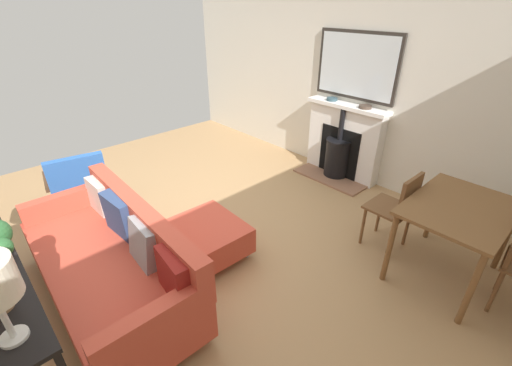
{
  "coord_description": "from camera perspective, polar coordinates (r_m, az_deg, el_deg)",
  "views": [
    {
      "loc": [
        1.5,
        2.79,
        2.31
      ],
      "look_at": [
        -0.61,
        0.54,
        0.63
      ],
      "focal_mm": 23.67,
      "sensor_mm": 36.0,
      "label": 1
    }
  ],
  "objects": [
    {
      "name": "wall_left",
      "position": [
        5.1,
        13.41,
        16.82
      ],
      "size": [
        0.12,
        6.09,
        2.65
      ],
      "primitive_type": "cube",
      "color": "silver",
      "rests_on": "ground"
    },
    {
      "name": "mantel_bowl_near",
      "position": [
        4.96,
        12.73,
        13.7
      ],
      "size": [
        0.15,
        0.15,
        0.04
      ],
      "color": "#334C56",
      "rests_on": "fireplace"
    },
    {
      "name": "ground_plane",
      "position": [
        3.93,
        -12.06,
        -8.22
      ],
      "size": [
        5.32,
        6.09,
        0.01
      ],
      "primitive_type": "cube",
      "color": "tan"
    },
    {
      "name": "mirror_over_mantel",
      "position": [
        4.81,
        16.63,
        18.44
      ],
      "size": [
        0.04,
        1.17,
        0.85
      ],
      "color": "#2D2823"
    },
    {
      "name": "fireplace",
      "position": [
        5.01,
        14.27,
        6.13
      ],
      "size": [
        0.55,
        1.19,
        1.06
      ],
      "color": "#93664C",
      "rests_on": "ground"
    },
    {
      "name": "sofa",
      "position": [
        3.16,
        -22.95,
        -12.2
      ],
      "size": [
        0.9,
        2.02,
        0.82
      ],
      "color": "#B2B2B7",
      "rests_on": "ground"
    },
    {
      "name": "dining_table",
      "position": [
        3.42,
        31.01,
        -4.86
      ],
      "size": [
        1.04,
        0.77,
        0.76
      ],
      "color": "brown",
      "rests_on": "ground"
    },
    {
      "name": "armchair_accent",
      "position": [
        4.5,
        -27.9,
        0.66
      ],
      "size": [
        0.76,
        0.68,
        0.79
      ],
      "color": "#4C3321",
      "rests_on": "ground"
    },
    {
      "name": "dining_chair_near_fireplace",
      "position": [
        3.61,
        22.85,
        -3.57
      ],
      "size": [
        0.41,
        0.41,
        0.87
      ],
      "color": "brown",
      "rests_on": "ground"
    },
    {
      "name": "ottoman",
      "position": [
        3.46,
        -7.68,
        -8.74
      ],
      "size": [
        0.61,
        0.75,
        0.36
      ],
      "color": "#B2B2B7",
      "rests_on": "ground"
    },
    {
      "name": "mantel_bowl_far",
      "position": [
        4.7,
        17.98,
        12.18
      ],
      "size": [
        0.16,
        0.16,
        0.04
      ],
      "color": "#47382D",
      "rests_on": "fireplace"
    }
  ]
}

